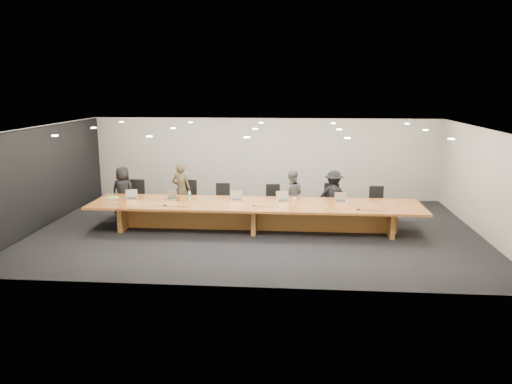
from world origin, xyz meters
TOP-DOWN VIEW (x-y plane):
  - ground at (0.00, 0.00)m, footprint 12.00×12.00m
  - back_wall at (0.00, 4.00)m, footprint 12.00×0.02m
  - left_wall_panel at (-5.94, 0.00)m, footprint 0.08×7.84m
  - conference_table at (0.00, 0.00)m, footprint 9.00×1.80m
  - chair_far_left at (-3.78, 1.29)m, footprint 0.60×0.60m
  - chair_left at (-2.18, 1.27)m, footprint 0.67×0.67m
  - chair_mid_left at (-1.10, 1.33)m, footprint 0.55×0.55m
  - chair_mid_right at (0.43, 1.34)m, footprint 0.56×0.56m
  - chair_right at (2.09, 1.28)m, footprint 0.70×0.70m
  - chair_far_right at (3.49, 1.34)m, footprint 0.53×0.53m
  - person_a at (-4.10, 1.18)m, footprint 0.80×0.58m
  - person_b at (-2.33, 1.28)m, footprint 0.65×0.49m
  - person_c at (0.98, 1.12)m, footprint 0.73×0.57m
  - person_d at (2.20, 1.17)m, footprint 1.01×0.65m
  - laptop_a at (-3.53, 0.27)m, footprint 0.39×0.34m
  - laptop_b at (-2.43, 0.29)m, footprint 0.36×0.32m
  - laptop_c at (-0.54, 0.31)m, footprint 0.39×0.32m
  - laptop_d at (0.76, 0.32)m, footprint 0.41×0.35m
  - laptop_e at (2.35, 0.41)m, footprint 0.33×0.25m
  - water_bottle at (-1.87, 0.28)m, footprint 0.08×0.08m
  - amber_mug at (-2.16, 0.13)m, footprint 0.09×0.09m
  - paper_cup_near at (1.06, 0.33)m, footprint 0.11×0.11m
  - paper_cup_far at (2.50, 0.18)m, footprint 0.08×0.08m
  - notepad at (-4.10, 0.37)m, footprint 0.26×0.21m
  - lime_gadget at (-4.12, 0.35)m, footprint 0.18×0.11m
  - av_box at (-3.80, -0.40)m, footprint 0.24×0.21m
  - mic_left at (-2.36, -0.50)m, footprint 0.14×0.14m
  - mic_center at (-0.01, -0.32)m, footprint 0.13×0.13m
  - mic_right at (2.73, -0.51)m, footprint 0.17×0.17m

SIDE VIEW (x-z plane):
  - ground at x=0.00m, z-range 0.00..0.00m
  - chair_far_right at x=3.49m, z-range 0.00..1.00m
  - chair_mid_right at x=0.43m, z-range 0.00..1.01m
  - chair_mid_left at x=-1.10m, z-range 0.00..1.02m
  - conference_table at x=0.00m, z-range 0.15..0.90m
  - chair_right at x=2.09m, z-range 0.00..1.07m
  - chair_far_left at x=-3.78m, z-range 0.00..1.10m
  - chair_left at x=-2.18m, z-range 0.00..1.12m
  - person_d at x=2.20m, z-range 0.00..1.49m
  - person_c at x=0.98m, z-range 0.00..1.49m
  - notepad at x=-4.10m, z-range 0.75..0.77m
  - person_a at x=-4.10m, z-range 0.00..1.52m
  - mic_center at x=-0.01m, z-range 0.75..0.78m
  - av_box at x=-3.80m, z-range 0.75..0.78m
  - mic_right at x=2.73m, z-range 0.75..0.78m
  - mic_left at x=-2.36m, z-range 0.75..0.78m
  - lime_gadget at x=-4.12m, z-range 0.77..0.79m
  - paper_cup_far at x=2.50m, z-range 0.75..0.84m
  - paper_cup_near at x=1.06m, z-range 0.75..0.85m
  - amber_mug at x=-2.16m, z-range 0.75..0.86m
  - person_b at x=-2.33m, z-range 0.00..1.64m
  - water_bottle at x=-1.87m, z-range 0.75..0.98m
  - laptop_b at x=-2.43m, z-range 0.75..0.99m
  - laptop_e at x=2.35m, z-range 0.75..1.00m
  - laptop_a at x=-3.53m, z-range 0.75..1.01m
  - laptop_c at x=-0.54m, z-range 0.75..1.01m
  - laptop_d at x=0.76m, z-range 0.75..1.03m
  - left_wall_panel at x=-5.94m, z-range 0.00..2.74m
  - back_wall at x=0.00m, z-range 0.00..2.80m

